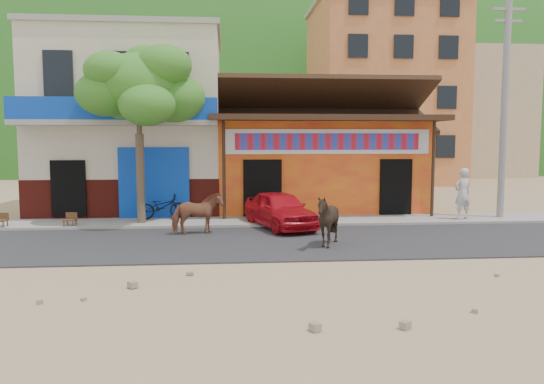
{
  "coord_description": "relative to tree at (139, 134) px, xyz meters",
  "views": [
    {
      "loc": [
        -1.73,
        -12.3,
        2.92
      ],
      "look_at": [
        -0.4,
        3.0,
        1.4
      ],
      "focal_mm": 35.0,
      "sensor_mm": 36.0,
      "label": 1
    }
  ],
  "objects": [
    {
      "name": "ground",
      "position": [
        4.6,
        -5.8,
        -3.12
      ],
      "size": [
        120.0,
        120.0,
        0.0
      ],
      "primitive_type": "plane",
      "color": "#9E825B",
      "rests_on": "ground"
    },
    {
      "name": "road",
      "position": [
        4.6,
        -3.3,
        -3.1
      ],
      "size": [
        60.0,
        5.0,
        0.04
      ],
      "primitive_type": "cube",
      "color": "#28282B",
      "rests_on": "ground"
    },
    {
      "name": "sidewalk",
      "position": [
        4.6,
        0.2,
        -3.06
      ],
      "size": [
        60.0,
        2.0,
        0.12
      ],
      "primitive_type": "cube",
      "color": "gray",
      "rests_on": "ground"
    },
    {
      "name": "dance_club",
      "position": [
        6.6,
        4.2,
        -1.32
      ],
      "size": [
        8.0,
        6.0,
        3.6
      ],
      "primitive_type": "cube",
      "color": "orange",
      "rests_on": "ground"
    },
    {
      "name": "cafe_building",
      "position": [
        -0.9,
        4.2,
        0.38
      ],
      "size": [
        7.0,
        6.0,
        7.0
      ],
      "primitive_type": "cube",
      "color": "beige",
      "rests_on": "ground"
    },
    {
      "name": "apartment_front",
      "position": [
        13.6,
        18.2,
        2.88
      ],
      "size": [
        9.0,
        9.0,
        12.0
      ],
      "primitive_type": "cube",
      "color": "#CC723F",
      "rests_on": "ground"
    },
    {
      "name": "apartment_rear",
      "position": [
        22.6,
        24.2,
        1.88
      ],
      "size": [
        8.0,
        8.0,
        10.0
      ],
      "primitive_type": "cube",
      "color": "tan",
      "rests_on": "ground"
    },
    {
      "name": "hillside",
      "position": [
        4.6,
        64.2,
        8.88
      ],
      "size": [
        100.0,
        40.0,
        24.0
      ],
      "primitive_type": "ellipsoid",
      "color": "#194C14",
      "rests_on": "ground"
    },
    {
      "name": "tree",
      "position": [
        0.0,
        0.0,
        0.0
      ],
      "size": [
        3.0,
        3.0,
        6.0
      ],
      "primitive_type": null,
      "color": "#2D721E",
      "rests_on": "sidewalk"
    },
    {
      "name": "utility_pole",
      "position": [
        12.8,
        0.2,
        1.0
      ],
      "size": [
        0.24,
        0.24,
        8.0
      ],
      "primitive_type": "cylinder",
      "color": "gray",
      "rests_on": "sidewalk"
    },
    {
      "name": "cow_tan",
      "position": [
        1.98,
        -1.97,
        -2.44
      ],
      "size": [
        1.64,
        1.09,
        1.27
      ],
      "primitive_type": "imported",
      "rotation": [
        0.0,
        0.0,
        1.87
      ],
      "color": "#96583C",
      "rests_on": "road"
    },
    {
      "name": "cow_dark",
      "position": [
        5.59,
        -4.17,
        -2.37
      ],
      "size": [
        1.63,
        1.56,
        1.41
      ],
      "primitive_type": "imported",
      "rotation": [
        0.0,
        0.0,
        -1.16
      ],
      "color": "black",
      "rests_on": "road"
    },
    {
      "name": "red_car",
      "position": [
        4.62,
        -1.0,
        -2.47
      ],
      "size": [
        2.47,
        3.83,
        1.21
      ],
      "primitive_type": "imported",
      "rotation": [
        0.0,
        0.0,
        0.32
      ],
      "color": "red",
      "rests_on": "road"
    },
    {
      "name": "scooter",
      "position": [
        0.6,
        0.8,
        -2.56
      ],
      "size": [
        1.77,
        0.97,
        0.88
      ],
      "primitive_type": "imported",
      "rotation": [
        0.0,
        0.0,
        1.81
      ],
      "color": "black",
      "rests_on": "sidewalk"
    },
    {
      "name": "pedestrian",
      "position": [
        11.18,
        -0.19,
        -2.1
      ],
      "size": [
        0.74,
        0.58,
        1.81
      ],
      "primitive_type": "imported",
      "rotation": [
        0.0,
        0.0,
        3.38
      ],
      "color": "silver",
      "rests_on": "sidewalk"
    },
    {
      "name": "cafe_chair_left",
      "position": [
        -4.4,
        -0.5,
        -2.59
      ],
      "size": [
        0.4,
        0.4,
        0.82
      ],
      "primitive_type": null,
      "rotation": [
        0.0,
        0.0,
        -0.05
      ],
      "color": "#483218",
      "rests_on": "sidewalk"
    },
    {
      "name": "cafe_chair_right",
      "position": [
        -2.22,
        -0.5,
        -2.61
      ],
      "size": [
        0.4,
        0.4,
        0.79
      ],
      "primitive_type": null,
      "rotation": [
        0.0,
        0.0,
        -0.08
      ],
      "color": "#53381B",
      "rests_on": "sidewalk"
    }
  ]
}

